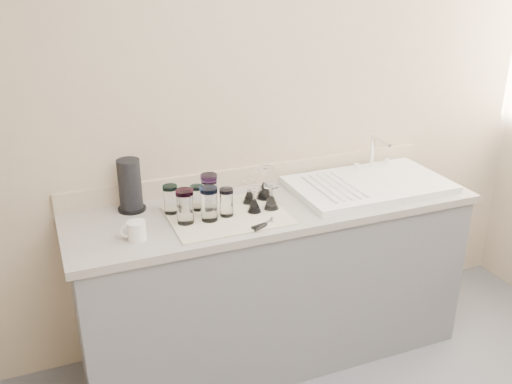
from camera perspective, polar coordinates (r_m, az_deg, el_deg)
name	(u,v)px	position (r m, az deg, el deg)	size (l,w,h in m)	color
room_envelope	(452,151)	(1.66, 18.98, 3.92)	(3.54, 3.50, 2.52)	#56555B
counter_unit	(273,281)	(3.06, 1.71, -8.84)	(2.06, 0.62, 0.90)	slate
sink_unit	(369,184)	(3.09, 11.21, 0.78)	(0.82, 0.50, 0.22)	white
dish_towel	(227,215)	(2.71, -2.87, -2.35)	(0.55, 0.42, 0.01)	silver
tumbler_teal	(171,199)	(2.73, -8.55, -0.70)	(0.07, 0.07, 0.14)	white
tumbler_cyan	(197,198)	(2.75, -5.91, -0.55)	(0.06, 0.06, 0.12)	white
tumbler_purple	(210,193)	(2.77, -4.67, -0.08)	(0.07, 0.07, 0.15)	white
tumbler_magenta	(185,206)	(2.62, -7.11, -1.43)	(0.08, 0.08, 0.16)	white
tumbler_blue	(209,204)	(2.63, -4.71, -1.18)	(0.08, 0.08, 0.16)	white
tumbler_lavender	(226,202)	(2.68, -2.97, -1.01)	(0.07, 0.07, 0.13)	white
tumbler_extra	(209,190)	(2.78, -4.70, 0.19)	(0.08, 0.08, 0.16)	white
goblet_back_left	(250,195)	(2.82, -0.65, -0.27)	(0.07, 0.07, 0.13)	white
goblet_back_right	(265,188)	(2.87, 0.89, 0.43)	(0.09, 0.09, 0.16)	white
goblet_front_left	(254,204)	(2.72, -0.17, -1.18)	(0.07, 0.07, 0.12)	white
goblet_front_right	(272,201)	(2.76, 1.61, -0.87)	(0.07, 0.07, 0.12)	white
goblet_extra	(271,201)	(2.76, 1.47, -0.89)	(0.07, 0.07, 0.12)	white
can_opener	(263,225)	(2.59, 0.74, -3.32)	(0.12, 0.08, 0.02)	silver
white_mug	(136,231)	(2.54, -11.91, -3.80)	(0.12, 0.10, 0.08)	silver
paper_towel_roll	(130,186)	(2.80, -12.49, 0.61)	(0.14, 0.14, 0.26)	black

